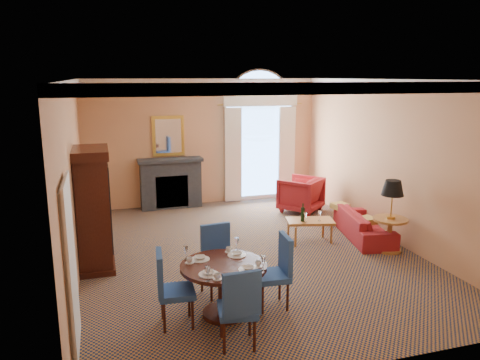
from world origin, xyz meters
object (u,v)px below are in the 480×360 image
object	(u,v)px
armoire	(94,211)
side_table	(391,207)
coffee_table	(310,221)
armchair	(301,194)
sofa	(364,225)
dining_table	(224,278)

from	to	relation	value
armoire	side_table	bearing A→B (deg)	-9.05
side_table	coffee_table	bearing A→B (deg)	145.04
armchair	sofa	bearing A→B (deg)	61.13
armoire	coffee_table	bearing A→B (deg)	0.34
dining_table	sofa	xyz separation A→B (m)	(3.58, 2.27, -0.29)
armchair	side_table	bearing A→B (deg)	58.92
coffee_table	side_table	xyz separation A→B (m)	(1.25, -0.87, 0.44)
coffee_table	side_table	distance (m)	1.58
dining_table	side_table	bearing A→B (deg)	22.01
armchair	coffee_table	distance (m)	2.23
armoire	coffee_table	world-z (taller)	armoire
sofa	side_table	xyz separation A→B (m)	(0.05, -0.81, 0.60)
sofa	dining_table	bearing A→B (deg)	133.49
side_table	dining_table	bearing A→B (deg)	-157.99
armchair	armoire	bearing A→B (deg)	-16.88
armchair	coffee_table	bearing A→B (deg)	29.89
armoire	sofa	xyz separation A→B (m)	(5.27, -0.04, -0.74)
sofa	armchair	xyz separation A→B (m)	(-0.46, 2.17, 0.15)
dining_table	side_table	xyz separation A→B (m)	(3.63, 1.47, 0.31)
armoire	coffee_table	distance (m)	4.11
side_table	armchair	bearing A→B (deg)	99.65
armoire	dining_table	bearing A→B (deg)	-53.95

